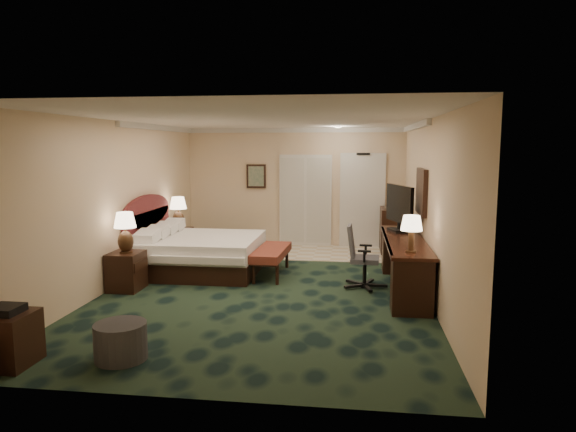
# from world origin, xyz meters

# --- Properties ---
(floor) EXTENTS (5.00, 7.50, 0.00)m
(floor) POSITION_xyz_m (0.00, 0.00, 0.00)
(floor) COLOR black
(floor) RESTS_ON ground
(ceiling) EXTENTS (5.00, 7.50, 0.00)m
(ceiling) POSITION_xyz_m (0.00, 0.00, 2.70)
(ceiling) COLOR silver
(ceiling) RESTS_ON wall_back
(wall_back) EXTENTS (5.00, 0.00, 2.70)m
(wall_back) POSITION_xyz_m (0.00, 3.75, 1.35)
(wall_back) COLOR beige
(wall_back) RESTS_ON ground
(wall_front) EXTENTS (5.00, 0.00, 2.70)m
(wall_front) POSITION_xyz_m (0.00, -3.75, 1.35)
(wall_front) COLOR beige
(wall_front) RESTS_ON ground
(wall_left) EXTENTS (0.00, 7.50, 2.70)m
(wall_left) POSITION_xyz_m (-2.50, 0.00, 1.35)
(wall_left) COLOR beige
(wall_left) RESTS_ON ground
(wall_right) EXTENTS (0.00, 7.50, 2.70)m
(wall_right) POSITION_xyz_m (2.50, 0.00, 1.35)
(wall_right) COLOR beige
(wall_right) RESTS_ON ground
(crown_molding) EXTENTS (5.00, 7.50, 0.10)m
(crown_molding) POSITION_xyz_m (0.00, 0.00, 2.65)
(crown_molding) COLOR silver
(crown_molding) RESTS_ON wall_back
(tile_patch) EXTENTS (3.20, 1.70, 0.01)m
(tile_patch) POSITION_xyz_m (0.90, 2.90, 0.01)
(tile_patch) COLOR #C5B289
(tile_patch) RESTS_ON ground
(headboard) EXTENTS (0.12, 2.00, 1.40)m
(headboard) POSITION_xyz_m (-2.44, 1.00, 0.70)
(headboard) COLOR #47141C
(headboard) RESTS_ON ground
(entry_door) EXTENTS (1.02, 0.06, 2.18)m
(entry_door) POSITION_xyz_m (1.55, 3.72, 1.05)
(entry_door) COLOR silver
(entry_door) RESTS_ON ground
(closet_doors) EXTENTS (1.20, 0.06, 2.10)m
(closet_doors) POSITION_xyz_m (0.25, 3.71, 1.05)
(closet_doors) COLOR beige
(closet_doors) RESTS_ON ground
(wall_art) EXTENTS (0.45, 0.06, 0.55)m
(wall_art) POSITION_xyz_m (-0.90, 3.71, 1.60)
(wall_art) COLOR #466754
(wall_art) RESTS_ON wall_back
(wall_mirror) EXTENTS (0.05, 0.95, 0.75)m
(wall_mirror) POSITION_xyz_m (2.46, 0.60, 1.55)
(wall_mirror) COLOR white
(wall_mirror) RESTS_ON wall_right
(bed) EXTENTS (2.05, 1.90, 0.65)m
(bed) POSITION_xyz_m (-1.37, 0.94, 0.33)
(bed) COLOR white
(bed) RESTS_ON ground
(nightstand_near) EXTENTS (0.49, 0.56, 0.61)m
(nightstand_near) POSITION_xyz_m (-2.24, -0.39, 0.30)
(nightstand_near) COLOR black
(nightstand_near) RESTS_ON ground
(nightstand_far) EXTENTS (0.48, 0.55, 0.60)m
(nightstand_far) POSITION_xyz_m (-2.24, 2.12, 0.30)
(nightstand_far) COLOR black
(nightstand_far) RESTS_ON ground
(lamp_near) EXTENTS (0.44, 0.44, 0.65)m
(lamp_near) POSITION_xyz_m (-2.21, -0.42, 0.93)
(lamp_near) COLOR #311C14
(lamp_near) RESTS_ON nightstand_near
(lamp_far) EXTENTS (0.43, 0.43, 0.66)m
(lamp_far) POSITION_xyz_m (-2.24, 2.13, 0.93)
(lamp_far) COLOR #311C14
(lamp_far) RESTS_ON nightstand_far
(bed_bench) EXTENTS (0.56, 1.46, 0.49)m
(bed_bench) POSITION_xyz_m (-0.08, 0.83, 0.24)
(bed_bench) COLOR maroon
(bed_bench) RESTS_ON ground
(ottoman) EXTENTS (0.69, 0.69, 0.40)m
(ottoman) POSITION_xyz_m (-1.10, -2.99, 0.20)
(ottoman) COLOR #28282B
(ottoman) RESTS_ON ground
(side_table) EXTENTS (0.52, 0.52, 0.56)m
(side_table) POSITION_xyz_m (-2.21, -3.28, 0.28)
(side_table) COLOR black
(side_table) RESTS_ON ground
(desk) EXTENTS (0.61, 2.85, 0.82)m
(desk) POSITION_xyz_m (2.17, 0.19, 0.41)
(desk) COLOR black
(desk) RESTS_ON ground
(tv) EXTENTS (0.40, 1.01, 0.80)m
(tv) POSITION_xyz_m (2.14, 0.93, 1.22)
(tv) COLOR black
(tv) RESTS_ON desk
(desk_lamp) EXTENTS (0.32, 0.32, 0.53)m
(desk_lamp) POSITION_xyz_m (2.16, -0.86, 1.09)
(desk_lamp) COLOR #311C14
(desk_lamp) RESTS_ON desk
(desk_chair) EXTENTS (0.63, 0.60, 1.03)m
(desk_chair) POSITION_xyz_m (1.55, 0.23, 0.51)
(desk_chair) COLOR #4A4A4A
(desk_chair) RESTS_ON ground
(minibar) EXTENTS (0.51, 0.91, 0.96)m
(minibar) POSITION_xyz_m (2.20, 3.20, 0.48)
(minibar) COLOR black
(minibar) RESTS_ON ground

